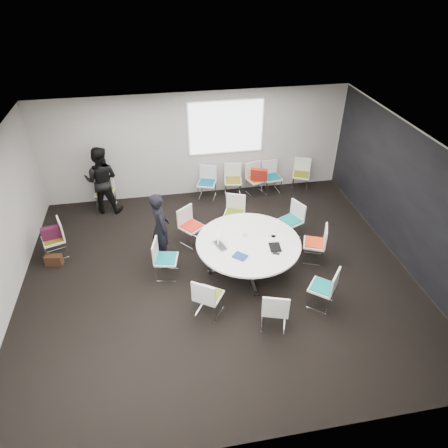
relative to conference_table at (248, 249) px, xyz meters
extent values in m
cube|color=black|center=(-0.65, -0.07, -0.55)|extent=(8.00, 7.00, 0.04)
cube|color=white|center=(-0.65, -0.07, 2.29)|extent=(8.00, 7.00, 0.04)
cube|color=#A8A39F|center=(-0.65, 3.45, 0.87)|extent=(8.00, 0.04, 2.80)
cube|color=#A8A39F|center=(-0.65, -3.59, 0.87)|extent=(8.00, 0.04, 2.80)
cube|color=#A8A39F|center=(3.37, -0.07, 0.87)|extent=(0.04, 7.00, 2.80)
cube|color=black|center=(3.34, -0.07, 0.87)|extent=(0.01, 6.94, 2.74)
cube|color=silver|center=(0.00, 0.00, -0.49)|extent=(0.90, 0.90, 0.08)
cylinder|color=silver|center=(0.00, 0.00, -0.17)|extent=(0.10, 0.10, 0.65)
cylinder|color=white|center=(0.00, 0.00, 0.18)|extent=(2.14, 2.14, 0.04)
cube|color=white|center=(0.15, 3.39, 1.32)|extent=(1.90, 0.03, 1.35)
cube|color=silver|center=(1.47, 0.06, -0.32)|extent=(0.55, 0.55, 0.42)
cube|color=white|center=(1.47, 0.06, -0.09)|extent=(0.58, 0.59, 0.04)
cube|color=red|center=(1.47, 0.06, -0.06)|extent=(0.50, 0.51, 0.03)
cube|color=white|center=(1.66, -0.02, 0.14)|extent=(0.21, 0.44, 0.42)
cube|color=silver|center=(1.23, 0.96, -0.32)|extent=(0.56, 0.56, 0.42)
cube|color=white|center=(1.23, 0.96, -0.09)|extent=(0.59, 0.60, 0.04)
cube|color=#097477|center=(1.23, 0.96, -0.06)|extent=(0.51, 0.52, 0.03)
cube|color=white|center=(1.42, 1.05, 0.14)|extent=(0.23, 0.43, 0.42)
cube|color=silver|center=(0.00, 1.47, -0.32)|extent=(0.55, 0.55, 0.42)
cube|color=white|center=(0.00, 1.47, -0.09)|extent=(0.59, 0.58, 0.04)
cube|color=#5B6B14|center=(0.00, 1.47, -0.06)|extent=(0.52, 0.50, 0.03)
cube|color=white|center=(0.08, 1.67, 0.14)|extent=(0.44, 0.21, 0.42)
cube|color=silver|center=(-1.05, 1.13, -0.32)|extent=(0.59, 0.59, 0.42)
cube|color=white|center=(-1.05, 1.13, -0.09)|extent=(0.63, 0.63, 0.04)
cube|color=red|center=(-1.05, 1.13, -0.06)|extent=(0.55, 0.55, 0.03)
cube|color=white|center=(-1.18, 1.30, 0.14)|extent=(0.38, 0.32, 0.42)
cube|color=silver|center=(-1.68, 0.09, -0.32)|extent=(0.50, 0.50, 0.42)
cube|color=white|center=(-1.68, 0.09, -0.09)|extent=(0.53, 0.54, 0.04)
cube|color=#087782|center=(-1.68, 0.09, -0.06)|extent=(0.46, 0.47, 0.03)
cube|color=white|center=(-1.89, 0.13, 0.14)|extent=(0.13, 0.46, 0.42)
cube|color=silver|center=(-0.98, -1.08, -0.32)|extent=(0.58, 0.58, 0.42)
cube|color=white|center=(-0.98, -1.08, -0.09)|extent=(0.63, 0.62, 0.04)
cube|color=#657517|center=(-0.98, -1.08, -0.06)|extent=(0.54, 0.54, 0.03)
cube|color=white|center=(-1.10, -1.25, 0.14)|extent=(0.40, 0.28, 0.42)
cube|color=silver|center=(0.13, -1.58, -0.32)|extent=(0.53, 0.53, 0.42)
cube|color=white|center=(0.13, -1.58, -0.09)|extent=(0.57, 0.56, 0.04)
cube|color=red|center=(0.13, -1.58, -0.06)|extent=(0.50, 0.48, 0.03)
cube|color=white|center=(0.06, -1.78, 0.14)|extent=(0.45, 0.17, 0.42)
cube|color=silver|center=(1.14, -1.25, -0.32)|extent=(0.59, 0.59, 0.42)
cube|color=white|center=(1.14, -1.25, -0.09)|extent=(0.63, 0.63, 0.04)
cube|color=#09797B|center=(1.14, -1.25, -0.06)|extent=(0.55, 0.55, 0.03)
cube|color=white|center=(1.30, -1.38, 0.14)|extent=(0.32, 0.38, 0.42)
cube|color=silver|center=(-0.43, 3.08, -0.32)|extent=(0.54, 0.54, 0.42)
cube|color=white|center=(-0.43, 3.08, -0.09)|extent=(0.58, 0.57, 0.04)
cube|color=#095882|center=(-0.43, 3.08, -0.06)|extent=(0.50, 0.49, 0.03)
cube|color=white|center=(-0.36, 3.28, 0.14)|extent=(0.45, 0.19, 0.42)
cube|color=silver|center=(0.30, 3.08, -0.32)|extent=(0.48, 0.48, 0.42)
cube|color=white|center=(0.30, 3.08, -0.09)|extent=(0.52, 0.50, 0.04)
cube|color=#776416|center=(0.30, 3.08, -0.06)|extent=(0.45, 0.43, 0.03)
cube|color=white|center=(0.33, 3.29, 0.14)|extent=(0.46, 0.10, 0.42)
cube|color=silver|center=(0.95, 3.06, -0.32)|extent=(0.53, 0.53, 0.42)
cube|color=white|center=(0.95, 3.06, -0.09)|extent=(0.58, 0.56, 0.04)
cube|color=orange|center=(0.95, 3.06, -0.06)|extent=(0.50, 0.49, 0.03)
cube|color=white|center=(0.88, 3.26, 0.14)|extent=(0.45, 0.18, 0.42)
cube|color=silver|center=(1.39, 3.08, -0.32)|extent=(0.47, 0.47, 0.42)
cube|color=white|center=(1.39, 3.08, -0.09)|extent=(0.51, 0.49, 0.04)
cube|color=#096479|center=(1.39, 3.08, -0.06)|extent=(0.44, 0.42, 0.03)
cube|color=white|center=(1.36, 3.29, 0.14)|extent=(0.46, 0.09, 0.42)
cube|color=silver|center=(2.23, 3.08, -0.32)|extent=(0.55, 0.55, 0.42)
cube|color=white|center=(2.23, 3.08, -0.09)|extent=(0.59, 0.58, 0.04)
cube|color=olive|center=(2.23, 3.08, -0.06)|extent=(0.52, 0.50, 0.03)
cube|color=white|center=(2.31, 3.27, 0.14)|extent=(0.44, 0.21, 0.42)
cube|color=silver|center=(-4.07, 1.19, -0.32)|extent=(0.54, 0.54, 0.42)
cube|color=white|center=(-4.07, 1.19, -0.09)|extent=(0.57, 0.58, 0.04)
cube|color=brown|center=(-4.07, 1.19, -0.06)|extent=(0.49, 0.50, 0.03)
cube|color=white|center=(-3.87, 1.26, 0.14)|extent=(0.19, 0.45, 0.42)
cube|color=silver|center=(-3.09, 3.08, -0.32)|extent=(0.46, 0.46, 0.42)
cube|color=white|center=(-3.09, 3.08, -0.09)|extent=(0.51, 0.49, 0.04)
cube|color=olive|center=(-3.09, 3.08, -0.06)|extent=(0.44, 0.42, 0.03)
cube|color=white|center=(-3.07, 3.29, 0.14)|extent=(0.46, 0.09, 0.42)
imported|color=black|center=(-1.74, 0.72, 0.28)|extent=(0.49, 0.65, 1.62)
imported|color=black|center=(-3.09, 2.93, 0.35)|extent=(0.97, 0.82, 1.76)
imported|color=#333338|center=(-0.54, -0.01, 0.21)|extent=(0.33, 0.41, 0.03)
cube|color=silver|center=(-0.60, 0.11, 0.33)|extent=(0.08, 0.30, 0.22)
cube|color=black|center=(0.48, -0.28, 0.21)|extent=(0.25, 0.32, 0.02)
cube|color=navy|center=(-0.27, -0.44, 0.21)|extent=(0.33, 0.32, 0.03)
cube|color=silver|center=(0.57, 0.21, 0.20)|extent=(0.35, 0.37, 0.00)
cube|color=white|center=(0.65, 0.01, 0.20)|extent=(0.33, 0.26, 0.00)
cylinder|color=white|center=(-0.02, 0.21, 0.24)|extent=(0.08, 0.08, 0.09)
cube|color=black|center=(0.45, -0.47, 0.20)|extent=(0.16, 0.12, 0.01)
cube|color=#441229|center=(-4.07, 1.19, 0.09)|extent=(0.42, 0.22, 0.28)
cube|color=#351D10|center=(-4.08, 0.88, -0.41)|extent=(0.38, 0.22, 0.24)
cube|color=#9F2013|center=(0.95, 2.85, 0.17)|extent=(0.47, 0.29, 0.36)
camera|label=1|loc=(-1.62, -6.27, 5.15)|focal=32.00mm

